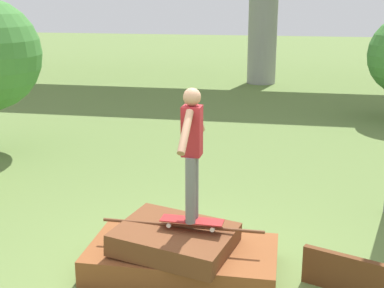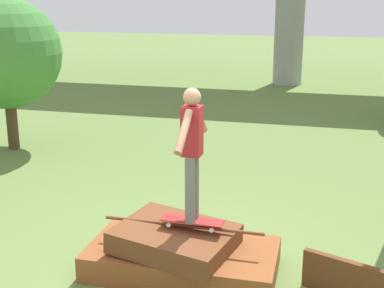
{
  "view_description": "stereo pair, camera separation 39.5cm",
  "coord_description": "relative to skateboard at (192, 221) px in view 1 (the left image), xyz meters",
  "views": [
    {
      "loc": [
        1.25,
        -5.89,
        3.35
      ],
      "look_at": [
        0.13,
        -0.04,
        1.68
      ],
      "focal_mm": 50.0,
      "sensor_mm": 36.0,
      "label": 1
    },
    {
      "loc": [
        1.63,
        -5.8,
        3.35
      ],
      "look_at": [
        0.13,
        -0.04,
        1.68
      ],
      "focal_mm": 50.0,
      "sensor_mm": 36.0,
      "label": 2
    }
  ],
  "objects": [
    {
      "name": "skater",
      "position": [
        -0.0,
        -0.0,
        0.94
      ],
      "size": [
        0.23,
        1.14,
        1.61
      ],
      "color": "slate",
      "rests_on": "skateboard"
    },
    {
      "name": "scrap_pile",
      "position": [
        -0.15,
        0.02,
        -0.46
      ],
      "size": [
        2.34,
        1.35,
        0.64
      ],
      "color": "brown",
      "rests_on": "ground_plane"
    },
    {
      "name": "ground_plane",
      "position": [
        -0.13,
        0.04,
        -0.71
      ],
      "size": [
        80.0,
        80.0,
        0.0
      ],
      "primitive_type": "plane",
      "color": "olive"
    },
    {
      "name": "scrap_plank_loose",
      "position": [
        1.8,
        -0.07,
        -0.48
      ],
      "size": [
        0.94,
        0.43,
        0.47
      ],
      "color": "#5B3319",
      "rests_on": "ground_plane"
    },
    {
      "name": "skateboard",
      "position": [
        0.0,
        0.0,
        0.0
      ],
      "size": [
        0.77,
        0.24,
        0.09
      ],
      "color": "maroon",
      "rests_on": "scrap_pile"
    }
  ]
}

